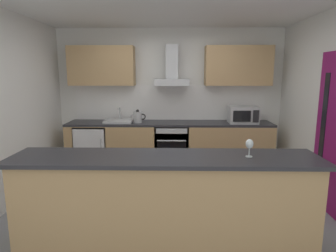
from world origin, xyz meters
name	(u,v)px	position (x,y,z in m)	size (l,w,h in m)	color
ground	(168,208)	(0.00, 0.00, -0.01)	(5.20, 4.75, 0.02)	gray
ceiling	(168,1)	(0.00, 0.00, 2.61)	(5.20, 4.75, 0.02)	white
wall_back	(170,99)	(0.00, 1.94, 1.30)	(5.20, 0.12, 2.60)	white
backsplash_tile	(170,103)	(0.00, 1.86, 1.23)	(3.57, 0.02, 0.66)	white
counter_back	(169,146)	(0.00, 1.56, 0.45)	(3.70, 0.60, 0.90)	tan
counter_island	(165,201)	(-0.01, -0.84, 0.49)	(3.09, 0.64, 0.96)	tan
upper_cabinets	(170,66)	(0.00, 1.71, 1.91)	(3.65, 0.32, 0.70)	tan
side_door	(334,134)	(2.08, -0.05, 1.03)	(0.08, 0.85, 2.05)	#7A1456
oven	(172,146)	(0.04, 1.53, 0.46)	(0.60, 0.62, 0.80)	slate
refrigerator	(94,148)	(-1.40, 1.53, 0.43)	(0.58, 0.60, 0.85)	white
microwave	(243,115)	(1.31, 1.50, 1.05)	(0.50, 0.38, 0.30)	#B7BABC
sink	(119,121)	(-0.92, 1.54, 0.93)	(0.50, 0.40, 0.26)	silver
kettle	(138,117)	(-0.57, 1.50, 1.01)	(0.29, 0.15, 0.24)	#B7BABC
range_hood	(172,73)	(0.04, 1.66, 1.79)	(0.62, 0.45, 0.72)	#B7BABC
wine_glass	(249,145)	(0.82, -0.84, 1.09)	(0.08, 0.08, 0.18)	silver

